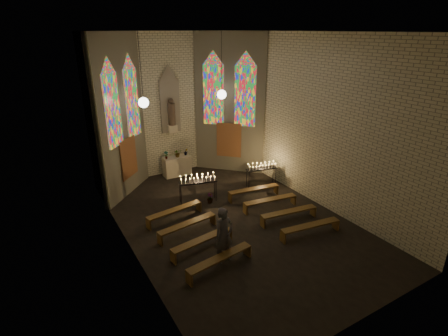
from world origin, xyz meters
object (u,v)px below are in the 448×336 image
at_px(altar, 177,166).
at_px(votive_stand_left, 198,180).
at_px(aisle_flower_pot, 210,198).
at_px(visitor, 224,235).
at_px(votive_stand_right, 262,167).

height_order(altar, votive_stand_left, votive_stand_left).
distance_m(aisle_flower_pot, visitor, 4.17).
bearing_deg(votive_stand_left, votive_stand_right, 13.84).
relative_size(aisle_flower_pot, visitor, 0.24).
bearing_deg(aisle_flower_pot, votive_stand_right, 6.79).
bearing_deg(votive_stand_right, votive_stand_left, -169.31).
bearing_deg(votive_stand_left, visitor, -91.32).
distance_m(votive_stand_left, visitor, 4.34).
bearing_deg(altar, votive_stand_right, -47.59).
xyz_separation_m(aisle_flower_pot, votive_stand_right, (3.01, 0.36, 0.72)).
distance_m(altar, votive_stand_right, 4.45).
relative_size(altar, votive_stand_right, 0.91).
height_order(altar, visitor, visitor).
xyz_separation_m(altar, votive_stand_left, (-0.41, -3.25, 0.54)).
xyz_separation_m(aisle_flower_pot, votive_stand_left, (-0.38, 0.37, 0.82)).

